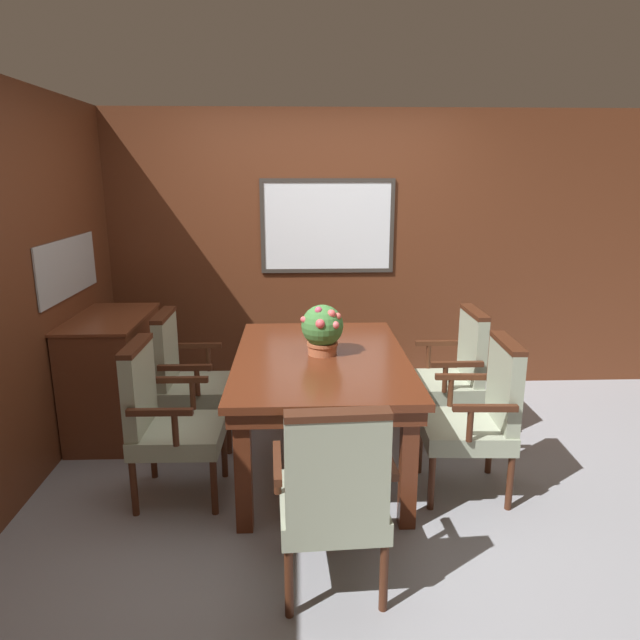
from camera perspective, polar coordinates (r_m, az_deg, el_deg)
ground_plane at (r=3.92m, az=1.11°, el=-14.73°), size 14.00×14.00×0.00m
wall_back at (r=5.10m, az=0.12°, el=6.74°), size 7.20×0.08×2.45m
wall_left at (r=3.87m, az=-27.84°, el=2.53°), size 0.08×7.20×2.45m
dining_table at (r=3.73m, az=0.09°, el=-5.01°), size 1.11×1.66×0.77m
chair_left_near at (r=3.55m, az=-15.28°, el=-9.36°), size 0.53×0.54×0.97m
chair_right_far at (r=4.28m, az=13.08°, el=-5.03°), size 0.52×0.54×0.97m
chair_head_near at (r=2.69m, az=1.35°, el=-16.92°), size 0.55×0.54×0.97m
chair_right_near at (r=3.60m, az=15.63°, el=-8.98°), size 0.54×0.55×0.97m
chair_left_far at (r=4.22m, az=-13.19°, el=-5.35°), size 0.52×0.54×0.97m
potted_plant at (r=3.68m, az=0.24°, el=-0.87°), size 0.28×0.29×0.33m
sideboard_cabinet at (r=4.55m, az=-19.89°, el=-5.21°), size 0.54×0.94×0.90m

